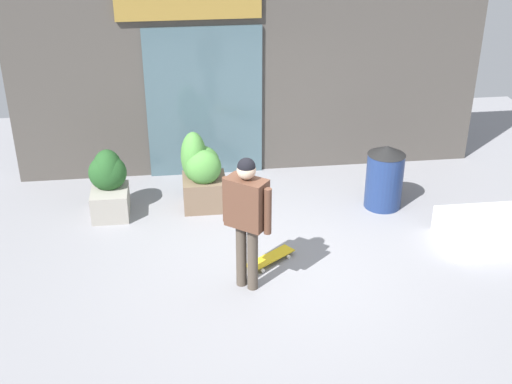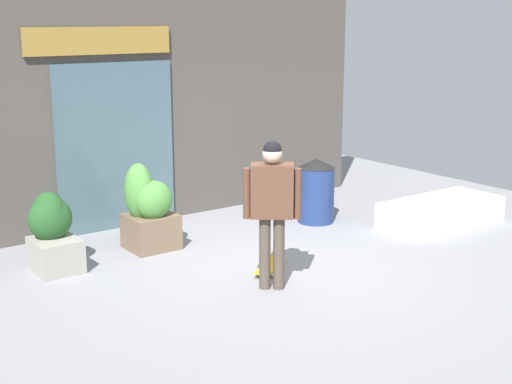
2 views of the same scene
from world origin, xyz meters
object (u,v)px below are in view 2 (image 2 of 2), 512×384
object	(u,v)px
skateboarder	(272,199)
planter_box_right	(147,208)
trash_bin	(316,190)
skateboard	(270,266)
planter_box_left	(52,230)

from	to	relation	value
skateboarder	planter_box_right	xyz separation A→B (m)	(-0.44, 2.16, -0.50)
skateboarder	planter_box_right	bearing A→B (deg)	49.58
planter_box_right	trash_bin	size ratio (longest dim) A/B	1.20
planter_box_right	trash_bin	xyz separation A→B (m)	(2.69, -0.33, -0.07)
skateboarder	trash_bin	xyz separation A→B (m)	(2.26, 1.83, -0.57)
skateboarder	skateboard	size ratio (longest dim) A/B	2.42
planter_box_right	trash_bin	world-z (taller)	planter_box_right
skateboarder	planter_box_left	world-z (taller)	skateboarder
planter_box_right	trash_bin	bearing A→B (deg)	-6.95
trash_bin	planter_box_left	bearing A→B (deg)	175.89
skateboarder	skateboard	distance (m)	1.17
planter_box_left	trash_bin	size ratio (longest dim) A/B	1.00
trash_bin	skateboard	bearing A→B (deg)	-144.94
skateboard	planter_box_left	bearing A→B (deg)	106.62
skateboarder	trash_bin	size ratio (longest dim) A/B	1.76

